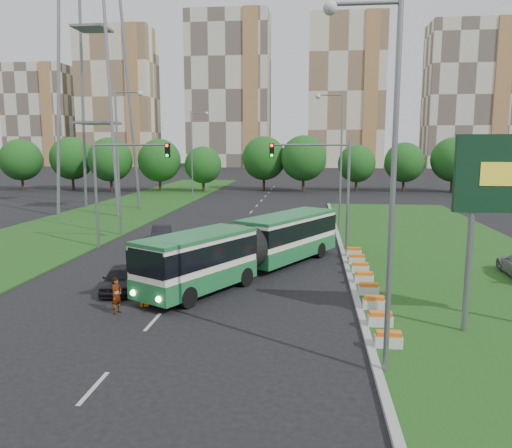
# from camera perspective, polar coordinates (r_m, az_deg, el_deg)

# --- Properties ---
(ground) EXTENTS (360.00, 360.00, 0.00)m
(ground) POSITION_cam_1_polar(r_m,az_deg,el_deg) (27.42, -1.78, -7.05)
(ground) COLOR black
(ground) RESTS_ON ground
(grass_median) EXTENTS (14.00, 60.00, 0.15)m
(grass_median) POSITION_cam_1_polar(r_m,az_deg,el_deg) (36.12, 21.05, -3.60)
(grass_median) COLOR #1B4E16
(grass_median) RESTS_ON ground
(median_kerb) EXTENTS (0.30, 60.00, 0.18)m
(median_kerb) POSITION_cam_1_polar(r_m,az_deg,el_deg) (34.98, 9.96, -3.50)
(median_kerb) COLOR #9A9A9A
(median_kerb) RESTS_ON ground
(left_verge) EXTENTS (12.00, 110.00, 0.10)m
(left_verge) POSITION_cam_1_polar(r_m,az_deg,el_deg) (56.02, -16.61, 0.91)
(left_verge) COLOR #1B4E16
(left_verge) RESTS_ON ground
(lane_markings) EXTENTS (0.20, 100.00, 0.01)m
(lane_markings) POSITION_cam_1_polar(r_m,az_deg,el_deg) (47.19, -2.00, -0.24)
(lane_markings) COLOR #A8A8A2
(lane_markings) RESTS_ON ground
(flower_planters) EXTENTS (1.10, 15.90, 0.60)m
(flower_planters) POSITION_cam_1_polar(r_m,az_deg,el_deg) (26.92, 12.48, -6.58)
(flower_planters) COLOR silver
(flower_planters) RESTS_ON grass_median
(traffic_mast_median) EXTENTS (5.76, 0.32, 8.00)m
(traffic_mast_median) POSITION_cam_1_polar(r_m,az_deg,el_deg) (36.17, 7.97, 5.39)
(traffic_mast_median) COLOR gray
(traffic_mast_median) RESTS_ON ground
(traffic_mast_left) EXTENTS (5.76, 0.32, 8.00)m
(traffic_mast_left) POSITION_cam_1_polar(r_m,az_deg,el_deg) (37.88, -15.66, 5.30)
(traffic_mast_left) COLOR gray
(traffic_mast_left) RESTS_ON ground
(street_lamps) EXTENTS (36.00, 60.00, 12.00)m
(street_lamps) POSITION_cam_1_polar(r_m,az_deg,el_deg) (36.74, -4.30, 6.52)
(street_lamps) COLOR gray
(street_lamps) RESTS_ON ground
(transmission_pylon) EXTENTS (12.00, 12.00, 44.00)m
(transmission_pylon) POSITION_cam_1_polar(r_m,az_deg,el_deg) (60.79, -18.31, 22.31)
(transmission_pylon) COLOR gray
(transmission_pylon) RESTS_ON ground
(tree_line) EXTENTS (120.00, 8.00, 9.00)m
(tree_line) POSITION_cam_1_polar(r_m,az_deg,el_deg) (81.39, 10.76, 6.70)
(tree_line) COLOR #144E15
(tree_line) RESTS_ON ground
(apartment_tower_west) EXTENTS (26.00, 15.00, 48.00)m
(apartment_tower_west) POSITION_cam_1_polar(r_m,az_deg,el_deg) (189.73, -15.44, 13.68)
(apartment_tower_west) COLOR beige
(apartment_tower_west) RESTS_ON ground
(apartment_tower_cwest) EXTENTS (28.00, 15.00, 52.00)m
(apartment_tower_cwest) POSITION_cam_1_polar(r_m,az_deg,el_deg) (179.36, -3.09, 14.91)
(apartment_tower_cwest) COLOR beige
(apartment_tower_cwest) RESTS_ON ground
(apartment_tower_ceast) EXTENTS (25.00, 15.00, 50.00)m
(apartment_tower_ceast) POSITION_cam_1_polar(r_m,az_deg,el_deg) (177.30, 10.21, 14.53)
(apartment_tower_ceast) COLOR beige
(apartment_tower_ceast) RESTS_ON ground
(apartment_tower_east) EXTENTS (27.00, 15.00, 47.00)m
(apartment_tower_east) POSITION_cam_1_polar(r_m,az_deg,el_deg) (184.09, 23.07, 13.29)
(apartment_tower_east) COLOR beige
(apartment_tower_east) RESTS_ON ground
(midrise_west) EXTENTS (22.00, 14.00, 36.00)m
(midrise_west) POSITION_cam_1_polar(r_m,az_deg,el_deg) (202.14, -23.46, 11.25)
(midrise_west) COLOR beige
(midrise_west) RESTS_ON ground
(articulated_bus) EXTENTS (2.58, 16.56, 2.73)m
(articulated_bus) POSITION_cam_1_polar(r_m,az_deg,el_deg) (29.51, -1.13, -2.56)
(articulated_bus) COLOR white
(articulated_bus) RESTS_ON ground
(car_left_near) EXTENTS (2.17, 4.10, 1.33)m
(car_left_near) POSITION_cam_1_polar(r_m,az_deg,el_deg) (27.22, -15.28, -6.05)
(car_left_near) COLOR black
(car_left_near) RESTS_ON ground
(car_left_far) EXTENTS (2.20, 4.16, 1.30)m
(car_left_far) POSITION_cam_1_polar(r_m,az_deg,el_deg) (39.98, -10.78, -1.13)
(car_left_far) COLOR black
(car_left_far) RESTS_ON ground
(pedestrian) EXTENTS (0.56, 0.71, 1.69)m
(pedestrian) POSITION_cam_1_polar(r_m,az_deg,el_deg) (23.71, -15.65, -7.85)
(pedestrian) COLOR gray
(pedestrian) RESTS_ON ground
(shopping_trolley) EXTENTS (0.40, 0.42, 0.68)m
(shopping_trolley) POSITION_cam_1_polar(r_m,az_deg,el_deg) (24.64, -12.66, -8.33)
(shopping_trolley) COLOR orange
(shopping_trolley) RESTS_ON ground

